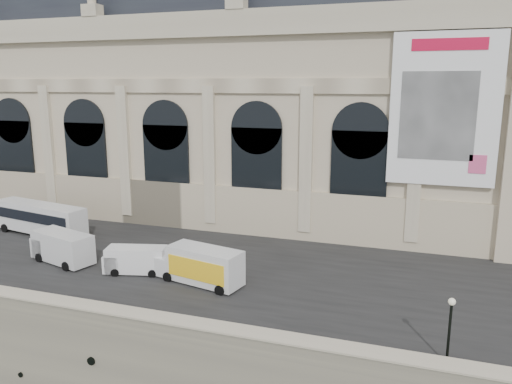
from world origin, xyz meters
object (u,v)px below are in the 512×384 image
bus_left (40,218)px  lamp_right (449,332)px  van_c (60,247)px  box_truck (200,265)px  van_b (133,260)px

bus_left → lamp_right: bearing=-17.9°
van_c → box_truck: box_truck is taller
bus_left → van_b: bearing=-22.6°
bus_left → lamp_right: lamp_right is taller
van_b → box_truck: size_ratio=0.70×
van_b → van_c: 7.37m
van_b → lamp_right: size_ratio=1.34×
bus_left → lamp_right: size_ratio=2.89×
van_b → van_c: (-7.36, 0.26, 0.26)m
van_c → box_truck: size_ratio=0.86×
van_c → box_truck: 13.51m
van_b → lamp_right: lamp_right is taller
lamp_right → box_truck: bearing=160.8°
box_truck → bus_left: bearing=163.2°
van_c → bus_left: bearing=141.3°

